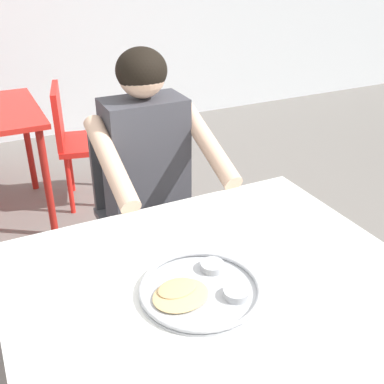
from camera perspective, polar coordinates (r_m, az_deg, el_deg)
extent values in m
cube|color=white|center=(1.31, 3.05, -11.43)|extent=(1.12, 0.94, 0.03)
cylinder|color=#B2B2B7|center=(1.76, -19.45, -17.32)|extent=(0.04, 0.04, 0.72)
cylinder|color=#B2B2B7|center=(2.03, 9.67, -9.04)|extent=(0.04, 0.04, 0.72)
cylinder|color=#B7BABF|center=(1.27, 0.94, -12.05)|extent=(0.33, 0.33, 0.01)
torus|color=#B7BABF|center=(1.26, 0.95, -11.67)|extent=(0.33, 0.33, 0.01)
cylinder|color=#B2B5BA|center=(1.24, 5.44, -12.30)|extent=(0.07, 0.07, 0.02)
cylinder|color=#C65119|center=(1.24, 5.45, -12.15)|extent=(0.06, 0.06, 0.01)
cylinder|color=#B2B5BA|center=(1.33, 2.51, -9.09)|extent=(0.07, 0.07, 0.02)
cylinder|color=#9E4714|center=(1.33, 2.51, -8.95)|extent=(0.06, 0.06, 0.01)
ellipsoid|color=#DBB77A|center=(1.24, -1.46, -12.48)|extent=(0.18, 0.16, 0.01)
ellipsoid|color=tan|center=(1.25, -1.85, -11.70)|extent=(0.11, 0.09, 0.01)
cube|color=#3F3F44|center=(2.21, -5.74, -3.77)|extent=(0.38, 0.43, 0.04)
cube|color=#3F3F44|center=(2.28, -7.81, 3.22)|extent=(0.36, 0.04, 0.39)
cylinder|color=#3F3F44|center=(2.24, -0.20, -9.73)|extent=(0.03, 0.03, 0.40)
cylinder|color=#3F3F44|center=(2.16, -7.56, -11.80)|extent=(0.03, 0.03, 0.40)
cylinder|color=#3F3F44|center=(2.51, -3.74, -5.32)|extent=(0.03, 0.03, 0.40)
cylinder|color=#3F3F44|center=(2.43, -10.34, -6.95)|extent=(0.03, 0.03, 0.40)
cylinder|color=#3C3C3C|center=(2.05, 3.25, -13.52)|extent=(0.10, 0.10, 0.43)
cylinder|color=#3C3C3C|center=(2.03, 0.69, -4.72)|extent=(0.12, 0.40, 0.12)
cylinder|color=#3C3C3C|center=(1.95, -4.79, -16.05)|extent=(0.10, 0.10, 0.43)
cylinder|color=#3C3C3C|center=(1.94, -7.31, -6.79)|extent=(0.12, 0.40, 0.12)
cube|color=#3F3F47|center=(2.01, -5.67, 3.72)|extent=(0.34, 0.20, 0.55)
cylinder|color=beige|center=(1.89, 1.98, 5.93)|extent=(0.08, 0.45, 0.25)
cylinder|color=beige|center=(1.75, -9.98, 3.65)|extent=(0.08, 0.45, 0.25)
sphere|color=beige|center=(1.89, -6.22, 14.22)|extent=(0.19, 0.19, 0.19)
ellipsoid|color=black|center=(1.89, -6.24, 14.64)|extent=(0.21, 0.20, 0.18)
cylinder|color=#AD1E18|center=(2.83, -17.33, 0.92)|extent=(0.04, 0.04, 0.70)
cylinder|color=#AD1E18|center=(3.47, -19.48, 5.59)|extent=(0.04, 0.04, 0.70)
cube|color=red|center=(3.17, -12.39, 5.93)|extent=(0.48, 0.49, 0.04)
cube|color=red|center=(3.11, -16.16, 9.00)|extent=(0.12, 0.38, 0.37)
cylinder|color=red|center=(3.41, -9.46, 3.76)|extent=(0.03, 0.03, 0.40)
cylinder|color=red|center=(3.11, -8.99, 1.39)|extent=(0.03, 0.03, 0.40)
cylinder|color=red|center=(3.41, -14.75, 3.21)|extent=(0.03, 0.03, 0.40)
cylinder|color=red|center=(3.11, -14.78, 0.79)|extent=(0.03, 0.03, 0.40)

